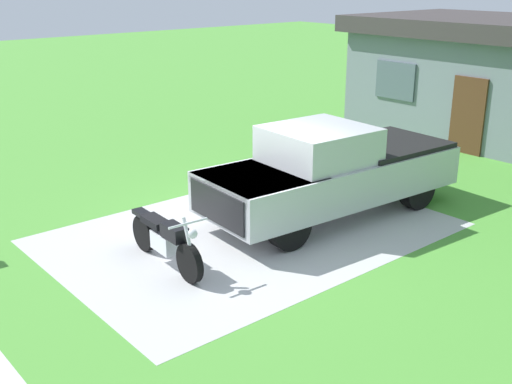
% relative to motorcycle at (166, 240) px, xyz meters
% --- Properties ---
extents(ground_plane, '(80.00, 80.00, 0.00)m').
position_rel_motorcycle_xyz_m(ground_plane, '(-0.18, 2.01, -0.47)').
color(ground_plane, '#4B9135').
extents(driveway_pad, '(5.15, 7.39, 0.01)m').
position_rel_motorcycle_xyz_m(driveway_pad, '(-0.18, 2.01, -0.47)').
color(driveway_pad, '#B1B1B1').
rests_on(driveway_pad, ground).
extents(motorcycle, '(2.21, 0.70, 1.09)m').
position_rel_motorcycle_xyz_m(motorcycle, '(0.00, 0.00, 0.00)').
color(motorcycle, black).
rests_on(motorcycle, ground).
extents(pickup_truck, '(2.35, 5.74, 1.90)m').
position_rel_motorcycle_xyz_m(pickup_truck, '(0.14, 3.96, 0.48)').
color(pickup_truck, black).
rests_on(pickup_truck, ground).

